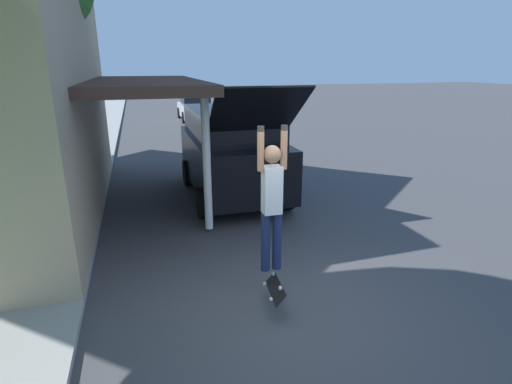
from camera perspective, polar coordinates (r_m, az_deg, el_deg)
ground_plane at (r=5.89m, az=3.87°, el=-16.50°), size 120.00×120.00×0.00m
sidewalk at (r=11.20m, az=-25.21°, el=-0.89°), size 1.80×80.00×0.10m
suv_parked at (r=10.25m, az=-3.52°, el=5.94°), size 2.21×5.17×2.95m
car_down_street at (r=25.33m, az=-8.67°, el=11.72°), size 1.91×4.12×1.45m
skateboarder at (r=5.41m, az=2.27°, el=-0.90°), size 0.41×0.24×2.06m
skateboard at (r=5.77m, az=2.73°, el=-13.54°), size 0.29×0.80×0.31m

